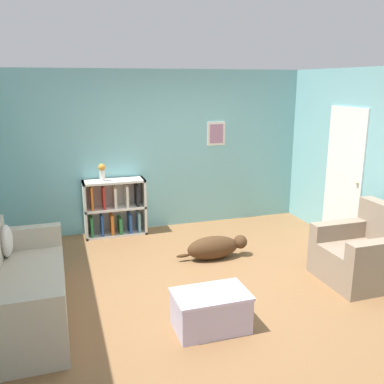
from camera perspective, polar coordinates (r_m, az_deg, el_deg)
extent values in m
plane|color=brown|center=(5.42, 1.31, -11.84)|extent=(14.00, 14.00, 0.00)
cube|color=#7AB7BC|center=(7.11, -4.56, 5.54)|extent=(5.60, 0.10, 2.60)
cube|color=silver|center=(7.31, 3.24, 7.79)|extent=(0.32, 0.02, 0.40)
cube|color=#A37089|center=(7.29, 3.28, 7.77)|extent=(0.24, 0.01, 0.32)
cube|color=#7AB7BC|center=(6.28, 24.01, 3.11)|extent=(0.10, 5.00, 2.60)
cube|color=white|center=(6.82, 19.53, 2.00)|extent=(0.02, 0.84, 2.05)
sphere|color=tan|center=(6.54, 21.18, 1.12)|extent=(0.05, 0.05, 0.05)
cube|color=#B7AD99|center=(4.89, -21.34, -13.12)|extent=(0.81, 2.00, 0.44)
cube|color=#B7AD99|center=(3.92, -22.55, -14.68)|extent=(0.81, 0.16, 0.26)
cube|color=#B7AD99|center=(5.60, -21.17, -5.66)|extent=(0.81, 0.16, 0.26)
ellipsoid|color=beige|center=(5.40, -23.51, -5.99)|extent=(0.14, 0.38, 0.38)
cube|color=silver|center=(6.89, -14.08, -2.38)|extent=(0.04, 0.34, 0.91)
cube|color=silver|center=(7.00, -6.45, -1.76)|extent=(0.04, 0.34, 0.91)
cube|color=silver|center=(7.08, -10.41, -1.72)|extent=(0.97, 0.02, 0.91)
cube|color=silver|center=(7.07, -10.08, -5.45)|extent=(0.97, 0.34, 0.04)
cube|color=silver|center=(6.93, -10.24, -2.07)|extent=(0.97, 0.34, 0.04)
cube|color=silver|center=(6.82, -10.40, 1.42)|extent=(0.97, 0.34, 0.04)
cube|color=#287A3D|center=(6.97, -13.26, -4.51)|extent=(0.04, 0.25, 0.32)
cube|color=orange|center=(6.84, -13.25, -0.71)|extent=(0.03, 0.25, 0.37)
cube|color=#234C9E|center=(6.98, -11.93, -4.29)|extent=(0.03, 0.25, 0.35)
cube|color=#B22823|center=(6.85, -11.75, -0.67)|extent=(0.03, 0.25, 0.35)
cube|color=orange|center=(7.00, -10.65, -4.24)|extent=(0.05, 0.25, 0.33)
cube|color=silver|center=(6.87, -10.28, -0.66)|extent=(0.04, 0.25, 0.32)
cube|color=#287A3D|center=(7.02, -9.58, -4.38)|extent=(0.05, 0.25, 0.28)
cube|color=silver|center=(6.90, -8.74, -0.47)|extent=(0.04, 0.25, 0.34)
cube|color=#234C9E|center=(7.03, -8.32, -4.07)|extent=(0.04, 0.25, 0.32)
cube|color=black|center=(6.92, -7.40, -0.35)|extent=(0.04, 0.25, 0.34)
cube|color=#60939E|center=(7.06, -7.18, -3.96)|extent=(0.04, 0.25, 0.33)
cube|color=gray|center=(5.76, 21.42, -8.89)|extent=(0.91, 0.90, 0.44)
cube|color=gray|center=(5.39, 24.13, -7.01)|extent=(0.91, 0.18, 0.22)
cube|color=gray|center=(5.90, 19.55, -4.72)|extent=(0.91, 0.18, 0.22)
cube|color=#BCB2D1|center=(4.41, 2.53, -15.56)|extent=(0.72, 0.45, 0.39)
cube|color=silver|center=(4.32, 2.56, -13.47)|extent=(0.74, 0.47, 0.03)
ellipsoid|color=#472D19|center=(6.00, 2.78, -7.43)|extent=(0.74, 0.30, 0.33)
sphere|color=#472D19|center=(6.14, 6.46, -6.61)|extent=(0.19, 0.19, 0.19)
ellipsoid|color=#472D19|center=(5.94, -1.18, -8.50)|extent=(0.20, 0.05, 0.05)
cylinder|color=silver|center=(6.78, -11.88, 2.16)|extent=(0.08, 0.08, 0.17)
sphere|color=orange|center=(6.75, -11.94, 3.25)|extent=(0.11, 0.11, 0.11)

